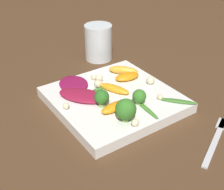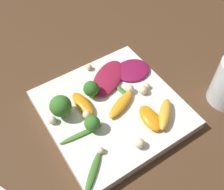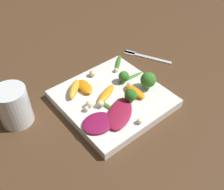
% 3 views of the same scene
% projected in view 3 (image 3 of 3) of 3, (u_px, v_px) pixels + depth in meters
% --- Properties ---
extents(ground_plane, '(2.40, 2.40, 0.00)m').
position_uv_depth(ground_plane, '(113.00, 102.00, 0.71)').
color(ground_plane, '#4C331E').
extents(plate, '(0.26, 0.26, 0.02)m').
position_uv_depth(plate, '(113.00, 99.00, 0.70)').
color(plate, white).
rests_on(plate, ground_plane).
extents(drinking_glass, '(0.08, 0.08, 0.10)m').
position_uv_depth(drinking_glass, '(14.00, 106.00, 0.63)').
color(drinking_glass, white).
rests_on(drinking_glass, ground_plane).
extents(fork, '(0.15, 0.09, 0.01)m').
position_uv_depth(fork, '(142.00, 55.00, 0.86)').
color(fork, silver).
rests_on(fork, ground_plane).
extents(radicchio_leaf_0, '(0.08, 0.09, 0.01)m').
position_uv_depth(radicchio_leaf_0, '(98.00, 123.00, 0.62)').
color(radicchio_leaf_0, maroon).
rests_on(radicchio_leaf_0, plate).
extents(radicchio_leaf_1, '(0.11, 0.12, 0.01)m').
position_uv_depth(radicchio_leaf_1, '(120.00, 113.00, 0.64)').
color(radicchio_leaf_1, maroon).
rests_on(radicchio_leaf_1, plate).
extents(orange_segment_0, '(0.05, 0.08, 0.01)m').
position_uv_depth(orange_segment_0, '(106.00, 94.00, 0.68)').
color(orange_segment_0, orange).
rests_on(orange_segment_0, plate).
extents(orange_segment_1, '(0.07, 0.03, 0.02)m').
position_uv_depth(orange_segment_1, '(135.00, 92.00, 0.69)').
color(orange_segment_1, orange).
rests_on(orange_segment_1, plate).
extents(orange_segment_2, '(0.07, 0.04, 0.02)m').
position_uv_depth(orange_segment_2, '(85.00, 87.00, 0.70)').
color(orange_segment_2, orange).
rests_on(orange_segment_2, plate).
extents(orange_segment_3, '(0.07, 0.07, 0.02)m').
position_uv_depth(orange_segment_3, '(74.00, 89.00, 0.69)').
color(orange_segment_3, '#FCAD33').
rests_on(orange_segment_3, plate).
extents(broccoli_floret_0, '(0.04, 0.04, 0.05)m').
position_uv_depth(broccoli_floret_0, '(148.00, 80.00, 0.69)').
color(broccoli_floret_0, '#84AD5B').
rests_on(broccoli_floret_0, plate).
extents(broccoli_floret_1, '(0.03, 0.03, 0.04)m').
position_uv_depth(broccoli_floret_1, '(131.00, 95.00, 0.66)').
color(broccoli_floret_1, '#84AD5B').
rests_on(broccoli_floret_1, plate).
extents(broccoli_floret_2, '(0.03, 0.03, 0.03)m').
position_uv_depth(broccoli_floret_2, '(124.00, 76.00, 0.72)').
color(broccoli_floret_2, '#84AD5B').
rests_on(broccoli_floret_2, plate).
extents(arugula_sprig_0, '(0.02, 0.09, 0.01)m').
position_uv_depth(arugula_sprig_0, '(130.00, 78.00, 0.74)').
color(arugula_sprig_0, '#47842D').
rests_on(arugula_sprig_0, plate).
extents(arugula_sprig_1, '(0.06, 0.07, 0.01)m').
position_uv_depth(arugula_sprig_1, '(118.00, 63.00, 0.79)').
color(arugula_sprig_1, '#3D7528').
rests_on(arugula_sprig_1, plate).
extents(arugula_sprig_2, '(0.06, 0.02, 0.01)m').
position_uv_depth(arugula_sprig_2, '(108.00, 107.00, 0.66)').
color(arugula_sprig_2, '#3D7528').
rests_on(arugula_sprig_2, plate).
extents(macadamia_nut_0, '(0.02, 0.02, 0.02)m').
position_uv_depth(macadamia_nut_0, '(130.00, 85.00, 0.71)').
color(macadamia_nut_0, beige).
rests_on(macadamia_nut_0, plate).
extents(macadamia_nut_1, '(0.01, 0.01, 0.01)m').
position_uv_depth(macadamia_nut_1, '(86.00, 109.00, 0.65)').
color(macadamia_nut_1, beige).
rests_on(macadamia_nut_1, plate).
extents(macadamia_nut_2, '(0.02, 0.02, 0.02)m').
position_uv_depth(macadamia_nut_2, '(89.00, 104.00, 0.65)').
color(macadamia_nut_2, beige).
rests_on(macadamia_nut_2, plate).
extents(macadamia_nut_3, '(0.02, 0.02, 0.02)m').
position_uv_depth(macadamia_nut_3, '(100.00, 104.00, 0.65)').
color(macadamia_nut_3, beige).
rests_on(macadamia_nut_3, plate).
extents(macadamia_nut_4, '(0.02, 0.02, 0.02)m').
position_uv_depth(macadamia_nut_4, '(92.00, 73.00, 0.74)').
color(macadamia_nut_4, beige).
rests_on(macadamia_nut_4, plate).
extents(macadamia_nut_5, '(0.01, 0.01, 0.01)m').
position_uv_depth(macadamia_nut_5, '(139.00, 121.00, 0.62)').
color(macadamia_nut_5, beige).
rests_on(macadamia_nut_5, plate).
extents(macadamia_nut_6, '(0.01, 0.01, 0.01)m').
position_uv_depth(macadamia_nut_6, '(116.00, 70.00, 0.76)').
color(macadamia_nut_6, beige).
rests_on(macadamia_nut_6, plate).
extents(macadamia_nut_7, '(0.02, 0.02, 0.02)m').
position_uv_depth(macadamia_nut_7, '(152.00, 81.00, 0.72)').
color(macadamia_nut_7, beige).
rests_on(macadamia_nut_7, plate).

